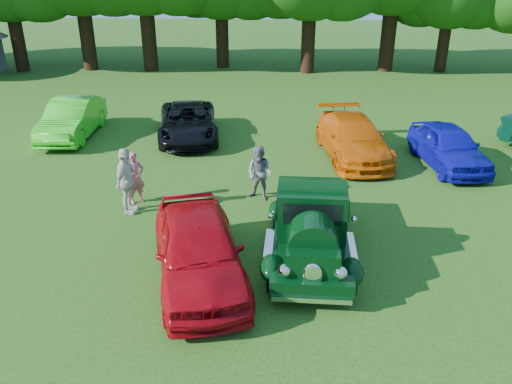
# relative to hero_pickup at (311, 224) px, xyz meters

# --- Properties ---
(ground) EXTENTS (120.00, 120.00, 0.00)m
(ground) POSITION_rel_hero_pickup_xyz_m (-0.24, -0.65, -0.81)
(ground) COLOR #214510
(ground) RESTS_ON ground
(hero_pickup) EXTENTS (2.22, 4.77, 1.87)m
(hero_pickup) POSITION_rel_hero_pickup_xyz_m (0.00, 0.00, 0.00)
(hero_pickup) COLOR black
(hero_pickup) RESTS_ON ground
(red_convertible) EXTENTS (3.13, 4.95, 1.57)m
(red_convertible) POSITION_rel_hero_pickup_xyz_m (-2.50, -1.29, -0.02)
(red_convertible) COLOR #A0060F
(red_convertible) RESTS_ON ground
(back_car_lime) EXTENTS (2.04, 4.78, 1.53)m
(back_car_lime) POSITION_rel_hero_pickup_xyz_m (-9.61, 8.51, -0.04)
(back_car_lime) COLOR #2BC71A
(back_car_lime) RESTS_ON ground
(back_car_black) EXTENTS (3.26, 5.33, 1.38)m
(back_car_black) POSITION_rel_hero_pickup_xyz_m (-4.83, 8.71, -0.12)
(back_car_black) COLOR black
(back_car_black) RESTS_ON ground
(back_car_orange) EXTENTS (2.86, 5.31, 1.46)m
(back_car_orange) POSITION_rel_hero_pickup_xyz_m (1.66, 7.04, -0.08)
(back_car_orange) COLOR #CC5407
(back_car_orange) RESTS_ON ground
(back_car_blue) EXTENTS (2.36, 4.45, 1.44)m
(back_car_blue) POSITION_rel_hero_pickup_xyz_m (4.93, 6.41, -0.09)
(back_car_blue) COLOR #0E0E9B
(back_car_blue) RESTS_ON ground
(spectator_pink) EXTENTS (0.68, 0.66, 1.58)m
(spectator_pink) POSITION_rel_hero_pickup_xyz_m (-5.11, 2.53, -0.02)
(spectator_pink) COLOR #D75867
(spectator_pink) RESTS_ON ground
(spectator_grey) EXTENTS (1.00, 0.90, 1.68)m
(spectator_grey) POSITION_rel_hero_pickup_xyz_m (-1.46, 3.06, 0.03)
(spectator_grey) COLOR slate
(spectator_grey) RESTS_ON ground
(spectator_white) EXTENTS (0.57, 1.17, 1.93)m
(spectator_white) POSITION_rel_hero_pickup_xyz_m (-5.13, 1.86, 0.16)
(spectator_white) COLOR beige
(spectator_white) RESTS_ON ground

